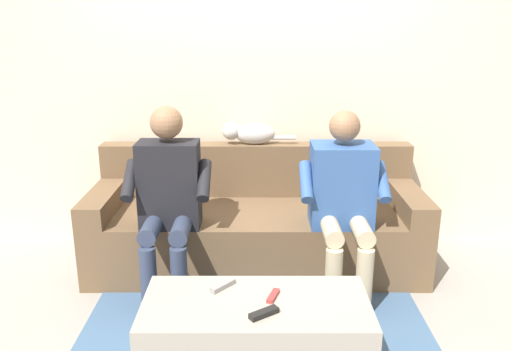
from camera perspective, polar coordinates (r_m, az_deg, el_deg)
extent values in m
plane|color=gray|center=(3.16, 0.00, -15.34)|extent=(8.00, 8.00, 0.00)
cube|color=beige|center=(3.87, 0.00, 11.50)|extent=(4.88, 0.06, 2.64)
cube|color=brown|center=(3.59, 0.00, -7.35)|extent=(1.91, 0.65, 0.42)
cube|color=brown|center=(3.89, 0.00, -2.31)|extent=(2.27, 0.16, 0.81)
cube|color=brown|center=(3.71, 16.43, -6.02)|extent=(0.18, 0.65, 0.57)
cube|color=brown|center=(3.71, -16.43, -6.02)|extent=(0.18, 0.65, 0.57)
cube|color=#A89E8E|center=(2.63, 0.00, -17.51)|extent=(1.09, 0.51, 0.40)
cube|color=#335693|center=(3.30, 9.43, -1.03)|extent=(0.39, 0.29, 0.52)
sphere|color=#936B4C|center=(3.20, 9.75, 5.40)|extent=(0.19, 0.19, 0.19)
cylinder|color=#C6B793|center=(3.20, 11.41, -5.62)|extent=(0.11, 0.40, 0.11)
cylinder|color=#C6B793|center=(3.17, 8.20, -5.68)|extent=(0.11, 0.40, 0.11)
cylinder|color=#C6B793|center=(3.14, 11.82, -11.51)|extent=(0.10, 0.10, 0.42)
cylinder|color=#C6B793|center=(3.11, 8.50, -11.63)|extent=(0.10, 0.10, 0.42)
cylinder|color=#335693|center=(3.26, 13.74, -0.67)|extent=(0.08, 0.27, 0.22)
cylinder|color=#335693|center=(3.18, 5.55, -0.69)|extent=(0.08, 0.27, 0.22)
cube|color=black|center=(3.26, -9.53, -0.99)|extent=(0.38, 0.23, 0.55)
sphere|color=#936B4C|center=(3.17, -9.87, 5.79)|extent=(0.20, 0.20, 0.20)
cylinder|color=#333D56|center=(3.17, -8.22, -5.71)|extent=(0.11, 0.34, 0.11)
cylinder|color=#333D56|center=(3.20, -11.43, -5.66)|extent=(0.11, 0.34, 0.11)
cylinder|color=#333D56|center=(3.13, -8.45, -11.45)|extent=(0.10, 0.10, 0.42)
cylinder|color=#333D56|center=(3.16, -11.75, -11.33)|extent=(0.10, 0.10, 0.42)
cylinder|color=black|center=(3.14, -5.74, -0.53)|extent=(0.08, 0.27, 0.22)
cylinder|color=black|center=(3.22, -13.76, -0.52)|extent=(0.08, 0.27, 0.22)
ellipsoid|color=silver|center=(3.76, -0.14, 4.65)|extent=(0.29, 0.13, 0.16)
sphere|color=silver|center=(3.76, -2.76, 4.94)|extent=(0.13, 0.13, 0.13)
cone|color=silver|center=(3.78, -2.65, 5.82)|extent=(0.05, 0.05, 0.04)
cone|color=silver|center=(3.72, -2.70, 5.63)|extent=(0.05, 0.05, 0.04)
cylinder|color=silver|center=(3.77, 2.99, 4.18)|extent=(0.18, 0.03, 0.03)
cube|color=#B73333|center=(2.55, 1.88, -13.12)|extent=(0.07, 0.13, 0.02)
cube|color=gray|center=(2.63, -3.69, -12.06)|extent=(0.12, 0.13, 0.03)
cube|color=black|center=(2.41, 0.87, -14.95)|extent=(0.14, 0.12, 0.03)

